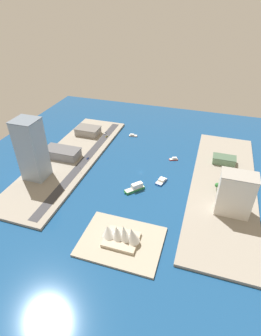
{
  "coord_description": "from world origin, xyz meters",
  "views": [
    {
      "loc": [
        -69.32,
        257.9,
        186.69
      ],
      "look_at": [
        12.94,
        0.26,
        3.44
      ],
      "focal_mm": 28.54,
      "sensor_mm": 36.0,
      "label": 1
    }
  ],
  "objects_px": {
    "hotel_broad_white": "(235,194)",
    "tower_tall_glass": "(32,150)",
    "terminal_long_green": "(224,160)",
    "opera_landmark": "(121,235)",
    "ferry_green_doubledeck": "(135,188)",
    "warehouse_low_gray": "(62,153)",
    "taxi_yellow_cab": "(107,136)",
    "tugboat_red": "(174,159)",
    "van_white": "(105,133)",
    "hatchback_blue": "(88,158)",
    "traffic_light_waterfront": "(80,169)",
    "yacht_sleek_gray": "(133,135)",
    "carpark_squat_concrete": "(88,131)",
    "catamaran_blue": "(161,181)"
  },
  "relations": [
    {
      "from": "warehouse_low_gray",
      "to": "tower_tall_glass",
      "type": "bearing_deg",
      "value": 82.77
    },
    {
      "from": "yacht_sleek_gray",
      "to": "van_white",
      "type": "xyz_separation_m",
      "value": [
        40.7,
        10.02,
        2.63
      ]
    },
    {
      "from": "van_white",
      "to": "warehouse_low_gray",
      "type": "bearing_deg",
      "value": 70.44
    },
    {
      "from": "terminal_long_green",
      "to": "taxi_yellow_cab",
      "type": "distance_m",
      "value": 168.69
    },
    {
      "from": "van_white",
      "to": "hatchback_blue",
      "type": "distance_m",
      "value": 73.72
    },
    {
      "from": "yacht_sleek_gray",
      "to": "traffic_light_waterfront",
      "type": "xyz_separation_m",
      "value": [
        30.45,
        113.63,
        5.99
      ]
    },
    {
      "from": "warehouse_low_gray",
      "to": "opera_landmark",
      "type": "distance_m",
      "value": 160.81
    },
    {
      "from": "yacht_sleek_gray",
      "to": "hatchback_blue",
      "type": "relative_size",
      "value": 3.13
    },
    {
      "from": "terminal_long_green",
      "to": "warehouse_low_gray",
      "type": "relative_size",
      "value": 0.61
    },
    {
      "from": "yacht_sleek_gray",
      "to": "warehouse_low_gray",
      "type": "relative_size",
      "value": 0.29
    },
    {
      "from": "van_white",
      "to": "taxi_yellow_cab",
      "type": "bearing_deg",
      "value": 122.16
    },
    {
      "from": "hotel_broad_white",
      "to": "tower_tall_glass",
      "type": "xyz_separation_m",
      "value": [
        216.28,
        6.05,
        13.28
      ]
    },
    {
      "from": "ferry_green_doubledeck",
      "to": "warehouse_low_gray",
      "type": "distance_m",
      "value": 115.17
    },
    {
      "from": "hatchback_blue",
      "to": "yacht_sleek_gray",
      "type": "bearing_deg",
      "value": -112.9
    },
    {
      "from": "van_white",
      "to": "opera_landmark",
      "type": "height_order",
      "value": "opera_landmark"
    },
    {
      "from": "terminal_long_green",
      "to": "hatchback_blue",
      "type": "relative_size",
      "value": 6.54
    },
    {
      "from": "catamaran_blue",
      "to": "yacht_sleek_gray",
      "type": "xyz_separation_m",
      "value": [
        65.52,
        -99.76,
        -0.35
      ]
    },
    {
      "from": "hotel_broad_white",
      "to": "warehouse_low_gray",
      "type": "distance_m",
      "value": 214.95
    },
    {
      "from": "tugboat_red",
      "to": "hotel_broad_white",
      "type": "height_order",
      "value": "hotel_broad_white"
    },
    {
      "from": "tugboat_red",
      "to": "yacht_sleek_gray",
      "type": "relative_size",
      "value": 0.88
    },
    {
      "from": "carpark_squat_concrete",
      "to": "hotel_broad_white",
      "type": "bearing_deg",
      "value": 151.66
    },
    {
      "from": "terminal_long_green",
      "to": "opera_landmark",
      "type": "xyz_separation_m",
      "value": [
        82.37,
        156.83,
        2.24
      ]
    },
    {
      "from": "tower_tall_glass",
      "to": "traffic_light_waterfront",
      "type": "xyz_separation_m",
      "value": [
        -44.24,
        -22.7,
        -31.34
      ]
    },
    {
      "from": "van_white",
      "to": "tugboat_red",
      "type": "bearing_deg",
      "value": 161.34
    },
    {
      "from": "carpark_squat_concrete",
      "to": "traffic_light_waterfront",
      "type": "height_order",
      "value": "carpark_squat_concrete"
    },
    {
      "from": "warehouse_low_gray",
      "to": "taxi_yellow_cab",
      "type": "relative_size",
      "value": 9.38
    },
    {
      "from": "terminal_long_green",
      "to": "tower_tall_glass",
      "type": "distance_m",
      "value": 230.49
    },
    {
      "from": "hatchback_blue",
      "to": "opera_landmark",
      "type": "bearing_deg",
      "value": 126.96
    },
    {
      "from": "tower_tall_glass",
      "to": "van_white",
      "type": "xyz_separation_m",
      "value": [
        -33.99,
        -126.31,
        -34.69
      ]
    },
    {
      "from": "tugboat_red",
      "to": "taxi_yellow_cab",
      "type": "bearing_deg",
      "value": -15.02
    },
    {
      "from": "tugboat_red",
      "to": "taxi_yellow_cab",
      "type": "xyz_separation_m",
      "value": [
        105.56,
        -28.33,
        2.42
      ]
    },
    {
      "from": "ferry_green_doubledeck",
      "to": "opera_landmark",
      "type": "relative_size",
      "value": 0.61
    },
    {
      "from": "hotel_broad_white",
      "to": "hatchback_blue",
      "type": "relative_size",
      "value": 10.34
    },
    {
      "from": "yacht_sleek_gray",
      "to": "taxi_yellow_cab",
      "type": "relative_size",
      "value": 2.75
    },
    {
      "from": "tower_tall_glass",
      "to": "van_white",
      "type": "bearing_deg",
      "value": -105.06
    },
    {
      "from": "warehouse_low_gray",
      "to": "tower_tall_glass",
      "type": "xyz_separation_m",
      "value": [
        6.05,
        47.68,
        29.89
      ]
    },
    {
      "from": "ferry_green_doubledeck",
      "to": "tower_tall_glass",
      "type": "bearing_deg",
      "value": 6.55
    },
    {
      "from": "ferry_green_doubledeck",
      "to": "terminal_long_green",
      "type": "bearing_deg",
      "value": -137.81
    },
    {
      "from": "taxi_yellow_cab",
      "to": "traffic_light_waterfront",
      "type": "xyz_separation_m",
      "value": [
        -4.42,
        94.33,
        3.41
      ]
    },
    {
      "from": "terminal_long_green",
      "to": "opera_landmark",
      "type": "bearing_deg",
      "value": 62.29
    },
    {
      "from": "hotel_broad_white",
      "to": "carpark_squat_concrete",
      "type": "relative_size",
      "value": 1.29
    },
    {
      "from": "ferry_green_doubledeck",
      "to": "hotel_broad_white",
      "type": "xyz_separation_m",
      "value": [
        -100.44,
        7.24,
        22.02
      ]
    },
    {
      "from": "ferry_green_doubledeck",
      "to": "hotel_broad_white",
      "type": "relative_size",
      "value": 0.49
    },
    {
      "from": "yacht_sleek_gray",
      "to": "warehouse_low_gray",
      "type": "bearing_deg",
      "value": 52.25
    },
    {
      "from": "van_white",
      "to": "taxi_yellow_cab",
      "type": "height_order",
      "value": "van_white"
    },
    {
      "from": "tugboat_red",
      "to": "opera_landmark",
      "type": "distance_m",
      "value": 151.07
    },
    {
      "from": "carpark_squat_concrete",
      "to": "opera_landmark",
      "type": "xyz_separation_m",
      "value": [
        -115.04,
        178.15,
        1.36
      ]
    },
    {
      "from": "yacht_sleek_gray",
      "to": "taxi_yellow_cab",
      "type": "distance_m",
      "value": 39.94
    },
    {
      "from": "terminal_long_green",
      "to": "traffic_light_waterfront",
      "type": "xyz_separation_m",
      "value": [
        162.93,
        73.39,
        -0.15
      ]
    },
    {
      "from": "carpark_squat_concrete",
      "to": "van_white",
      "type": "relative_size",
      "value": 6.62
    }
  ]
}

